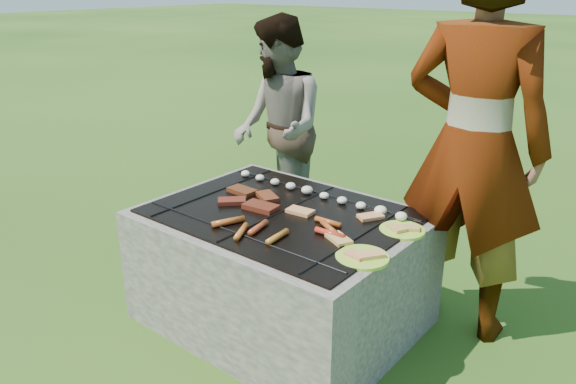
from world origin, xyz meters
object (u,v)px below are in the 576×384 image
cook (474,147)px  bystander (278,129)px  fire_pit (282,271)px  plate_near (363,257)px  plate_far (402,230)px

cook → bystander: cook is taller
fire_pit → plate_near: 0.67m
plate_near → bystander: size_ratio=0.18×
bystander → plate_far: bearing=9.4°
plate_near → fire_pit: bearing=164.2°
fire_pit → plate_far: plate_far is taller
fire_pit → plate_near: bearing=-15.8°
plate_near → bystander: (-1.29, 1.00, 0.13)m
fire_pit → cook: 1.12m
plate_far → bystander: 1.45m
fire_pit → plate_far: 0.67m
cook → plate_far: bearing=64.5°
fire_pit → cook: cook is taller
fire_pit → plate_far: bearing=18.0°
cook → bystander: 1.48m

